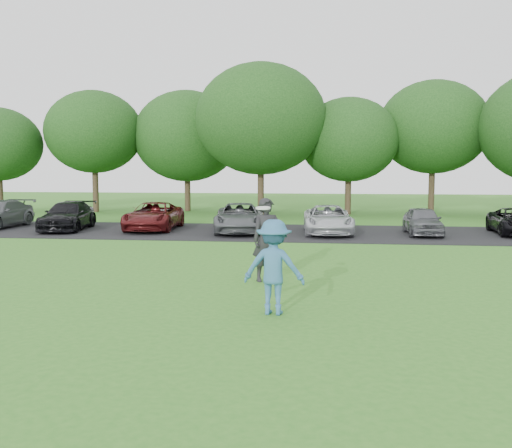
{
  "coord_description": "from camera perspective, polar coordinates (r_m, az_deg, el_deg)",
  "views": [
    {
      "loc": [
        1.81,
        -10.88,
        2.73
      ],
      "look_at": [
        0.0,
        3.5,
        1.3
      ],
      "focal_mm": 40.0,
      "sensor_mm": 36.0,
      "label": 1
    }
  ],
  "objects": [
    {
      "name": "ground",
      "position": [
        11.36,
        -2.23,
        -8.28
      ],
      "size": [
        100.0,
        100.0,
        0.0
      ],
      "primitive_type": "plane",
      "color": "#307220",
      "rests_on": "ground"
    },
    {
      "name": "parking_lot",
      "position": [
        24.1,
        2.82,
        -0.83
      ],
      "size": [
        32.0,
        6.5,
        0.03
      ],
      "primitive_type": "cube",
      "color": "black",
      "rests_on": "ground"
    },
    {
      "name": "frisbee_player",
      "position": [
        10.66,
        1.79,
        -4.3
      ],
      "size": [
        1.2,
        0.75,
        2.02
      ],
      "color": "#336792",
      "rests_on": "ground"
    },
    {
      "name": "camera_bystander",
      "position": [
        13.71,
        1.12,
        -1.59
      ],
      "size": [
        0.86,
        0.72,
        2.01
      ],
      "color": "black",
      "rests_on": "ground"
    },
    {
      "name": "parked_cars",
      "position": [
        24.13,
        -0.19,
        0.62
      ],
      "size": [
        27.93,
        4.97,
        1.22
      ],
      "color": "#525459",
      "rests_on": "parking_lot"
    },
    {
      "name": "tree_row",
      "position": [
        33.71,
        6.74,
        9.31
      ],
      "size": [
        42.39,
        9.85,
        8.64
      ],
      "color": "#38281C",
      "rests_on": "ground"
    }
  ]
}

